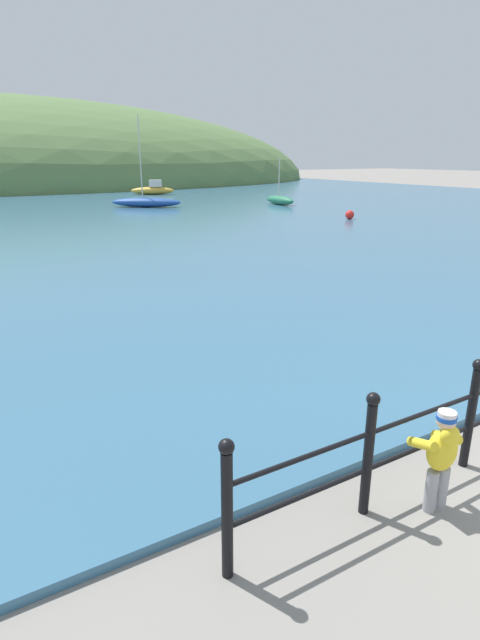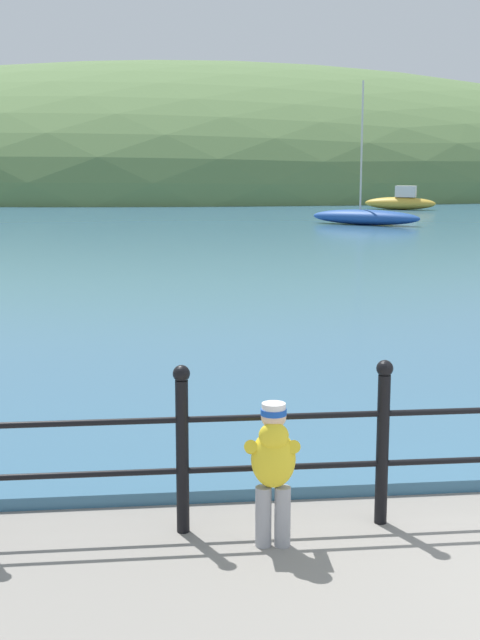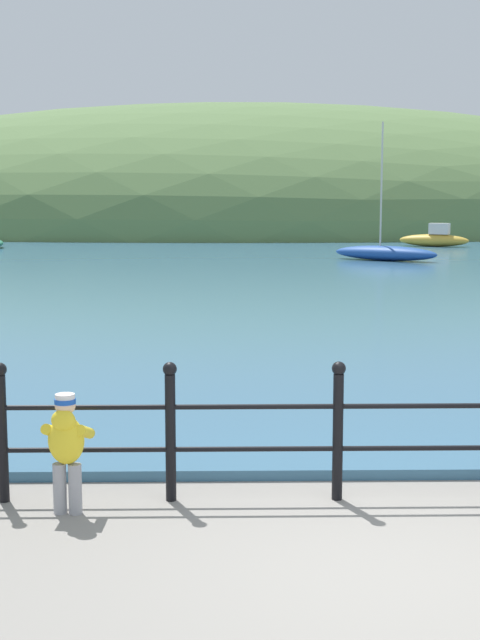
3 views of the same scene
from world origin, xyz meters
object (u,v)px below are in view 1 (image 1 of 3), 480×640
boat_far_right (280,200)px  child_in_coat (441,452)px  mooring_buoy (350,215)px  boat_twin_mast (146,202)px  boat_white_sailboat (153,190)px

boat_far_right → child_in_coat: bearing=-122.3°
child_in_coat → boat_far_right: size_ratio=0.34×
boat_far_right → mooring_buoy: boat_far_right is taller
boat_twin_mast → boat_white_sailboat: boat_twin_mast is taller
child_in_coat → boat_far_right: boat_far_right is taller
child_in_coat → boat_twin_mast: boat_twin_mast is taller
boat_far_right → mooring_buoy: size_ratio=6.65×
boat_far_right → mooring_buoy: (-1.58, -8.35, -0.08)m
child_in_coat → boat_white_sailboat: 39.59m
mooring_buoy → boat_far_right: bearing=79.3°
boat_twin_mast → mooring_buoy: 12.97m
mooring_buoy → boat_white_sailboat: bearing=96.0°
boat_far_right → boat_white_sailboat: bearing=106.6°
boat_white_sailboat → boat_twin_mast: bearing=-113.4°
boat_white_sailboat → mooring_buoy: 21.24m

